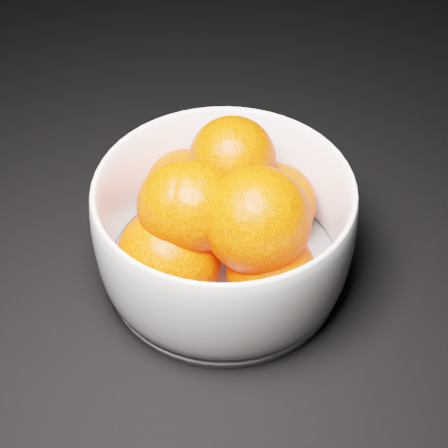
% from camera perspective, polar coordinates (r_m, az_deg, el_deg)
% --- Properties ---
extents(bowl, '(0.23, 0.23, 0.11)m').
position_cam_1_polar(bowl, '(0.56, 0.00, -0.41)').
color(bowl, white).
rests_on(bowl, ground).
extents(orange_pile, '(0.19, 0.18, 0.14)m').
position_cam_1_polar(orange_pile, '(0.54, -0.50, 0.76)').
color(orange_pile, '#FF3904').
rests_on(orange_pile, bowl).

